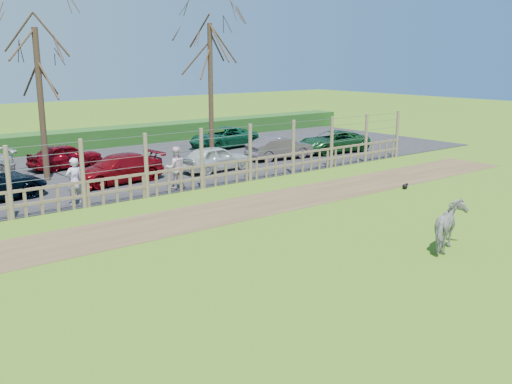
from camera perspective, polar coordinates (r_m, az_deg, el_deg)
ground at (r=15.95m, az=2.74°, el=-5.98°), size 120.00×120.00×0.00m
dirt_strip at (r=19.42m, az=-5.98°, el=-2.50°), size 34.00×2.80×0.01m
asphalt at (r=28.18m, az=-16.92°, el=1.98°), size 44.00×13.00×0.04m
hedge at (r=34.64m, az=-21.26°, el=4.55°), size 46.00×2.00×1.10m
fence at (r=22.19m, az=-10.87°, el=1.45°), size 30.16×0.16×2.50m
tree_mid at (r=26.09m, az=-20.98°, el=11.56°), size 4.80×4.80×6.83m
tree_right at (r=30.47m, az=-4.61°, el=13.19°), size 4.80×4.80×7.35m
zebra at (r=16.74m, az=18.84°, el=-3.31°), size 1.79×1.36×1.37m
visitor_a at (r=21.65m, az=-17.70°, el=1.03°), size 0.67×0.48×1.72m
visitor_b at (r=23.40m, az=-8.04°, el=2.41°), size 0.98×0.85×1.72m
crow at (r=24.18m, az=14.68°, el=0.56°), size 0.29×0.22×0.24m
car_3 at (r=25.05m, az=-13.70°, el=2.26°), size 4.29×2.12×1.20m
car_4 at (r=27.01m, az=-4.11°, el=3.39°), size 3.62×1.69×1.20m
car_5 at (r=30.17m, az=2.40°, el=4.45°), size 3.75×1.64×1.20m
car_6 at (r=32.65m, az=7.68°, el=5.02°), size 4.50×2.44×1.20m
car_10 at (r=29.06m, az=-18.52°, el=3.43°), size 3.68×1.89×1.20m
car_12 at (r=34.06m, az=-3.28°, el=5.45°), size 4.48×2.36×1.20m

